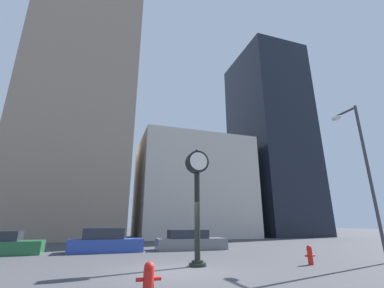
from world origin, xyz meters
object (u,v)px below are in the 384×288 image
Objects in this scene: street_lamp_right at (359,156)px; car_blue at (105,242)px; car_grey at (190,241)px; fire_hydrant_far at (310,255)px; street_clock at (197,187)px; fire_hydrant_near at (149,276)px.

car_blue is at bearing 144.53° from street_lamp_right.
car_blue is at bearing -177.59° from car_grey.
fire_hydrant_far is (2.69, -8.00, -0.13)m from car_grey.
street_clock is 7.09× the size of fire_hydrant_near.
fire_hydrant_far is at bearing -68.95° from car_grey.
car_grey is at bearing 66.80° from fire_hydrant_near.
street_clock is 0.65× the size of street_lamp_right.
car_grey is 8.44m from fire_hydrant_far.
car_blue reaches higher than fire_hydrant_near.
street_clock is 6.34× the size of fire_hydrant_far.
street_clock reaches higher than car_blue.
street_clock reaches higher than fire_hydrant_far.
car_blue reaches higher than fire_hydrant_far.
street_clock is 8.42m from street_lamp_right.
street_lamp_right is (10.64, 2.02, 4.52)m from fire_hydrant_near.
car_grey is 11.24m from street_lamp_right.
fire_hydrant_far is at bearing 175.39° from street_lamp_right.
fire_hydrant_near is (-2.51, -3.41, -2.83)m from street_clock.
fire_hydrant_near is (-4.42, -10.31, -0.18)m from car_grey.
fire_hydrant_near is at bearing -126.37° from street_clock.
car_blue is at bearing 135.34° from fire_hydrant_far.
street_clock is at bearing -102.98° from car_grey.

